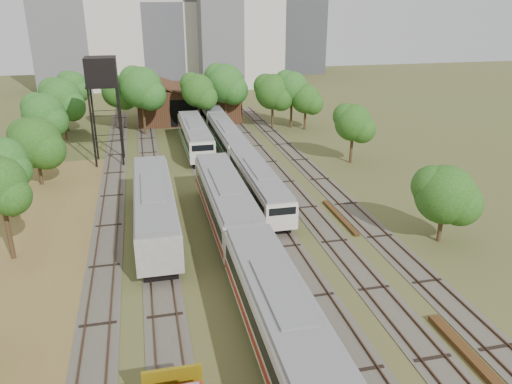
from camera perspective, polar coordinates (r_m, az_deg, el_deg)
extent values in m
plane|color=#475123|center=(30.91, 5.54, -15.35)|extent=(240.00, 240.00, 0.00)
cube|color=brown|center=(37.64, -26.41, -10.45)|extent=(14.00, 60.00, 0.04)
cube|color=#4C473D|center=(51.92, -16.16, -0.42)|extent=(2.60, 80.00, 0.06)
cube|color=#472D1E|center=(51.94, -16.96, -0.39)|extent=(0.08, 80.00, 0.14)
cube|color=#472D1E|center=(51.84, -15.38, -0.27)|extent=(0.08, 80.00, 0.14)
cube|color=#4C473D|center=(51.80, -11.76, -0.07)|extent=(2.60, 80.00, 0.06)
cube|color=#472D1E|center=(51.76, -12.56, -0.04)|extent=(0.08, 80.00, 0.14)
cube|color=#472D1E|center=(51.77, -10.97, 0.09)|extent=(0.08, 80.00, 0.14)
cube|color=#4C473D|center=(52.19, -5.18, 0.47)|extent=(2.60, 80.00, 0.06)
cube|color=#472D1E|center=(52.07, -5.96, 0.50)|extent=(0.08, 80.00, 0.14)
cube|color=#472D1E|center=(52.25, -4.40, 0.62)|extent=(0.08, 80.00, 0.14)
cube|color=#4C473D|center=(52.82, -0.88, 0.81)|extent=(2.60, 80.00, 0.06)
cube|color=#472D1E|center=(52.66, -1.64, 0.84)|extent=(0.08, 80.00, 0.14)
cube|color=#472D1E|center=(52.94, -0.12, 0.97)|extent=(0.08, 80.00, 0.14)
cube|color=#4C473D|center=(53.75, 3.29, 1.14)|extent=(2.60, 80.00, 0.06)
cube|color=#472D1E|center=(53.54, 2.56, 1.18)|extent=(0.08, 80.00, 0.14)
cube|color=#472D1E|center=(53.92, 4.03, 1.29)|extent=(0.08, 80.00, 0.14)
cube|color=#4C473D|center=(54.96, 7.30, 1.46)|extent=(2.60, 80.00, 0.06)
cube|color=#472D1E|center=(54.69, 6.60, 1.49)|extent=(0.08, 80.00, 0.14)
cube|color=#472D1E|center=(55.17, 8.01, 1.60)|extent=(0.08, 80.00, 0.14)
cube|color=black|center=(28.76, 2.80, -17.35)|extent=(2.45, 15.64, 0.89)
cube|color=beige|center=(27.66, 2.87, -14.37)|extent=(3.22, 17.00, 2.78)
cube|color=black|center=(27.46, 2.88, -13.80)|extent=(3.28, 15.64, 0.94)
cube|color=slate|center=(26.77, 2.93, -11.59)|extent=(2.97, 16.66, 0.40)
cube|color=maroon|center=(28.11, 2.84, -15.66)|extent=(3.28, 16.66, 0.50)
cube|color=black|center=(43.48, -3.44, -3.24)|extent=(2.45, 15.64, 0.89)
cube|color=beige|center=(42.76, -3.49, -0.99)|extent=(3.22, 17.00, 2.78)
cube|color=black|center=(42.63, -3.50, -0.58)|extent=(3.28, 15.64, 0.94)
cube|color=slate|center=(42.19, -3.54, 1.01)|extent=(2.97, 16.66, 0.40)
cube|color=maroon|center=(43.05, -3.47, -1.95)|extent=(3.28, 16.66, 0.50)
cube|color=black|center=(48.60, 0.24, -0.60)|extent=(2.02, 15.64, 0.73)
cube|color=beige|center=(48.07, 0.24, 1.08)|extent=(2.66, 17.00, 2.29)
cube|color=black|center=(47.97, 0.24, 1.39)|extent=(2.72, 15.64, 0.78)
cube|color=slate|center=(47.63, 0.24, 2.56)|extent=(2.45, 16.66, 0.33)
cube|color=#165A26|center=(48.29, 0.24, 0.36)|extent=(2.72, 16.66, 0.41)
cube|color=beige|center=(40.53, 2.99, -3.05)|extent=(2.70, 0.25, 2.06)
cube|color=black|center=(64.86, -3.32, 4.96)|extent=(2.02, 15.64, 0.73)
cube|color=beige|center=(64.46, -3.35, 6.26)|extent=(2.66, 17.00, 2.29)
cube|color=black|center=(64.39, -3.35, 6.49)|extent=(2.72, 15.64, 0.78)
cube|color=slate|center=(64.14, -3.37, 7.39)|extent=(2.45, 16.66, 0.33)
cube|color=#165A26|center=(64.63, -3.34, 5.71)|extent=(2.72, 16.66, 0.41)
cube|color=black|center=(81.64, -5.46, 8.26)|extent=(2.02, 15.64, 0.73)
cube|color=beige|center=(81.32, -5.50, 9.30)|extent=(2.66, 17.00, 2.29)
cube|color=black|center=(81.27, -5.50, 9.49)|extent=(2.72, 15.64, 0.78)
cube|color=slate|center=(81.07, -5.53, 10.21)|extent=(2.45, 16.66, 0.33)
cube|color=#165A26|center=(81.45, -5.48, 8.86)|extent=(2.72, 16.66, 0.41)
cube|color=black|center=(65.20, -6.94, 4.96)|extent=(2.24, 14.72, 0.81)
cube|color=beige|center=(64.76, -7.00, 6.39)|extent=(2.95, 16.00, 2.54)
cube|color=black|center=(64.68, -7.01, 6.65)|extent=(3.01, 14.72, 0.86)
cube|color=slate|center=(64.41, -7.06, 7.64)|extent=(2.71, 15.68, 0.37)
cube|color=#165A26|center=(64.94, -6.97, 5.78)|extent=(3.01, 15.68, 0.46)
cube|color=beige|center=(57.18, -6.09, 4.32)|extent=(2.99, 0.25, 2.29)
cube|color=gold|center=(25.10, -9.48, -20.87)|extent=(2.77, 0.20, 1.84)
cube|color=black|center=(43.00, -11.36, -3.93)|extent=(2.42, 16.56, 0.88)
cube|color=gray|center=(42.28, -11.53, -1.70)|extent=(3.19, 18.00, 2.75)
cube|color=black|center=(42.16, -11.56, -1.28)|extent=(3.25, 16.56, 0.94)
cube|color=slate|center=(41.71, -11.68, 0.30)|extent=(2.94, 17.64, 0.40)
cylinder|color=black|center=(60.36, -18.19, 6.84)|extent=(0.23, 0.23, 9.11)
cylinder|color=black|center=(60.15, -15.27, 7.10)|extent=(0.23, 0.23, 9.11)
cylinder|color=black|center=(63.34, -18.00, 7.49)|extent=(0.23, 0.23, 9.11)
cylinder|color=black|center=(63.14, -15.20, 7.75)|extent=(0.23, 0.23, 9.11)
cube|color=black|center=(60.86, -17.13, 11.56)|extent=(3.59, 3.59, 0.20)
cube|color=black|center=(60.64, -17.30, 13.08)|extent=(3.42, 3.42, 3.08)
cube|color=#513317|center=(30.23, 24.56, -18.05)|extent=(0.65, 9.71, 0.32)
cube|color=#513317|center=(45.43, 9.57, -2.84)|extent=(0.47, 7.60, 0.25)
cube|color=#382214|center=(83.27, -7.83, 10.09)|extent=(16.00, 11.00, 5.50)
cube|color=#382214|center=(82.44, -10.78, 12.18)|extent=(8.45, 11.55, 2.96)
cube|color=#382214|center=(83.16, -5.14, 12.53)|extent=(8.45, 11.55, 2.96)
cube|color=black|center=(78.05, -7.41, 8.97)|extent=(6.40, 0.15, 4.12)
cylinder|color=#382616|center=(41.38, -26.45, -3.89)|extent=(0.36, 0.36, 4.80)
cylinder|color=#382616|center=(49.63, -26.34, -0.33)|extent=(0.36, 0.36, 4.11)
sphere|color=#1C4913|center=(48.68, -26.94, 3.16)|extent=(4.21, 4.21, 4.21)
cylinder|color=#382616|center=(57.11, -23.50, 2.48)|extent=(0.36, 0.36, 3.62)
sphere|color=#1C4913|center=(56.37, -23.91, 5.17)|extent=(5.30, 5.30, 5.30)
cylinder|color=#382616|center=(66.75, -22.69, 5.41)|extent=(0.36, 0.36, 4.31)
sphere|color=#1C4913|center=(66.02, -23.10, 8.19)|extent=(5.04, 5.04, 5.04)
cylinder|color=#382616|center=(79.94, -20.83, 7.68)|extent=(0.36, 0.36, 3.35)
sphere|color=#1C4913|center=(79.44, -21.07, 9.49)|extent=(5.31, 5.31, 5.31)
cylinder|color=#382616|center=(88.05, -19.93, 9.22)|extent=(0.36, 0.36, 4.24)
sphere|color=#1C4913|center=(87.51, -20.20, 11.31)|extent=(4.67, 4.67, 4.67)
cylinder|color=#382616|center=(74.77, -21.05, 7.28)|extent=(0.36, 0.36, 4.58)
sphere|color=#1C4913|center=(74.09, -21.41, 9.94)|extent=(5.60, 5.60, 5.60)
cylinder|color=#382616|center=(77.87, -15.25, 8.45)|extent=(0.36, 0.36, 4.59)
sphere|color=#1C4913|center=(77.22, -15.51, 11.02)|extent=(4.72, 4.72, 4.72)
cylinder|color=#382616|center=(74.56, -12.68, 8.44)|extent=(0.36, 0.36, 5.34)
sphere|color=#1C4913|center=(73.80, -12.94, 11.56)|extent=(5.82, 5.82, 5.82)
cylinder|color=#382616|center=(74.18, -6.54, 8.57)|extent=(0.36, 0.36, 4.88)
sphere|color=#1C4913|center=(73.47, -6.66, 11.44)|extent=(4.74, 4.74, 4.74)
cylinder|color=#382616|center=(78.18, -3.50, 9.40)|extent=(0.36, 0.36, 5.15)
sphere|color=#1C4913|center=(77.48, -3.57, 12.28)|extent=(5.86, 5.86, 5.86)
cylinder|color=#382616|center=(76.63, 1.89, 8.89)|extent=(0.36, 0.36, 4.36)
sphere|color=#1C4913|center=(76.00, 1.92, 11.37)|extent=(5.26, 5.26, 5.26)
cylinder|color=#382616|center=(77.06, 4.05, 9.09)|extent=(0.36, 0.36, 4.81)
sphere|color=#1C4913|center=(76.38, 4.12, 11.82)|extent=(4.81, 4.81, 4.81)
cylinder|color=#382616|center=(42.74, 20.36, -3.35)|extent=(0.36, 0.36, 3.19)
sphere|color=#1C4913|center=(41.84, 20.78, -0.27)|extent=(4.71, 4.71, 4.71)
cylinder|color=#382616|center=(60.86, 10.85, 5.06)|extent=(0.36, 0.36, 3.86)
sphere|color=#1C4913|center=(60.13, 11.05, 7.79)|extent=(4.37, 4.37, 4.37)
cylinder|color=#382616|center=(76.28, 5.63, 8.47)|extent=(0.36, 0.36, 3.65)
sphere|color=#1C4913|center=(75.72, 5.70, 10.55)|extent=(4.36, 4.36, 4.36)
cube|color=beige|center=(123.90, -8.79, 20.68)|extent=(20.00, 18.00, 36.00)
cube|color=#3E4045|center=(140.10, 4.86, 19.22)|extent=(12.00, 12.00, 28.00)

